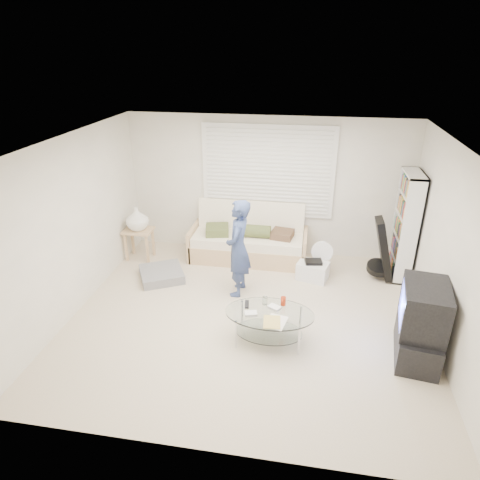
% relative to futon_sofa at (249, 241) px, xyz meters
% --- Properties ---
extents(ground, '(5.00, 5.00, 0.00)m').
position_rel_futon_sofa_xyz_m(ground, '(0.28, -1.87, -0.33)').
color(ground, '#BEAB93').
rests_on(ground, ground).
extents(room_shell, '(5.02, 4.52, 2.51)m').
position_rel_futon_sofa_xyz_m(room_shell, '(0.28, -1.39, 1.30)').
color(room_shell, silver).
rests_on(room_shell, ground).
extents(window_blinds, '(2.32, 0.08, 1.62)m').
position_rel_futon_sofa_xyz_m(window_blinds, '(0.28, 0.33, 1.22)').
color(window_blinds, silver).
rests_on(window_blinds, ground).
extents(futon_sofa, '(2.08, 0.84, 1.02)m').
position_rel_futon_sofa_xyz_m(futon_sofa, '(0.00, 0.00, 0.00)').
color(futon_sofa, tan).
rests_on(futon_sofa, ground).
extents(grey_floor_pillow, '(0.91, 0.91, 0.15)m').
position_rel_futon_sofa_xyz_m(grey_floor_pillow, '(-1.32, -0.99, -0.26)').
color(grey_floor_pillow, slate).
rests_on(grey_floor_pillow, ground).
extents(side_table, '(0.50, 0.40, 0.99)m').
position_rel_futon_sofa_xyz_m(side_table, '(-1.94, -0.34, 0.40)').
color(side_table, tan).
rests_on(side_table, ground).
extents(bookshelf, '(0.28, 0.75, 1.78)m').
position_rel_futon_sofa_xyz_m(bookshelf, '(2.60, -0.18, 0.56)').
color(bookshelf, white).
rests_on(bookshelf, ground).
extents(guitar_case, '(0.42, 0.39, 1.04)m').
position_rel_futon_sofa_xyz_m(guitar_case, '(2.27, -0.38, 0.13)').
color(guitar_case, black).
rests_on(guitar_case, ground).
extents(floor_fan, '(0.37, 0.25, 0.61)m').
position_rel_futon_sofa_xyz_m(floor_fan, '(1.30, -0.37, 0.02)').
color(floor_fan, white).
rests_on(floor_fan, ground).
extents(storage_bin, '(0.56, 0.46, 0.34)m').
position_rel_futon_sofa_xyz_m(storage_bin, '(1.17, -0.58, -0.18)').
color(storage_bin, white).
rests_on(storage_bin, ground).
extents(tv_unit, '(0.62, 0.98, 1.00)m').
position_rel_futon_sofa_xyz_m(tv_unit, '(2.47, -2.32, 0.15)').
color(tv_unit, black).
rests_on(tv_unit, ground).
extents(coffee_table, '(1.16, 0.74, 0.55)m').
position_rel_futon_sofa_xyz_m(coffee_table, '(0.62, -2.32, 0.01)').
color(coffee_table, silver).
rests_on(coffee_table, ground).
extents(standing_person, '(0.39, 0.58, 1.54)m').
position_rel_futon_sofa_xyz_m(standing_person, '(0.02, -1.21, 0.44)').
color(standing_person, navy).
rests_on(standing_person, ground).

